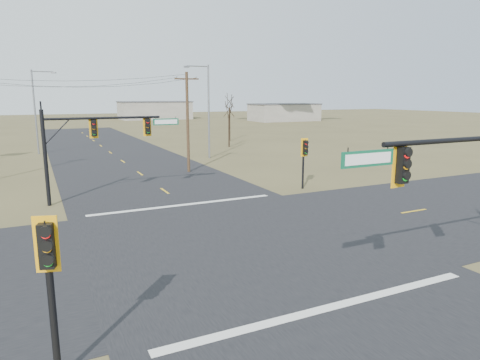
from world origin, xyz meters
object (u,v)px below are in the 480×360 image
object	(u,v)px
streetlight_a	(207,107)
mast_arm_far	(99,134)
pedestal_signal_ne	(305,151)
bare_tree_d	(229,100)
pedestal_signal_sw	(48,262)
bare_tree_c	(229,109)
utility_pole_near	(188,121)
streetlight_c	(37,107)

from	to	relation	value
streetlight_a	mast_arm_far	bearing A→B (deg)	-134.14
pedestal_signal_ne	bare_tree_d	size ratio (longest dim) A/B	0.50
pedestal_signal_sw	streetlight_a	distance (m)	38.35
mast_arm_far	bare_tree_c	size ratio (longest dim) A/B	1.35
streetlight_a	utility_pole_near	bearing A→B (deg)	-125.24
pedestal_signal_ne	pedestal_signal_sw	distance (m)	23.88
pedestal_signal_ne	streetlight_c	distance (m)	34.94
streetlight_a	bare_tree_c	distance (m)	11.01
mast_arm_far	bare_tree_d	distance (m)	39.55
bare_tree_d	mast_arm_far	bearing A→B (deg)	-126.83
utility_pole_near	streetlight_a	world-z (taller)	streetlight_a
pedestal_signal_ne	streetlight_a	xyz separation A→B (m)	(-0.54, 18.27, 2.87)
pedestal_signal_ne	streetlight_a	size ratio (longest dim) A/B	0.38
pedestal_signal_sw	bare_tree_c	xyz separation A→B (m)	(23.95, 42.89, 2.00)
pedestal_signal_sw	streetlight_c	size ratio (longest dim) A/B	0.43
streetlight_a	streetlight_c	xyz separation A→B (m)	(-16.79, 11.95, -0.18)
bare_tree_c	streetlight_a	bearing A→B (deg)	-127.10
streetlight_a	streetlight_c	world-z (taller)	streetlight_a
bare_tree_c	bare_tree_d	world-z (taller)	bare_tree_d
utility_pole_near	streetlight_c	size ratio (longest dim) A/B	0.91
bare_tree_c	pedestal_signal_ne	bearing A→B (deg)	-102.70
pedestal_signal_ne	streetlight_a	world-z (taller)	streetlight_a
pedestal_signal_sw	utility_pole_near	size ratio (longest dim) A/B	0.47
utility_pole_near	bare_tree_d	size ratio (longest dim) A/B	1.17
mast_arm_far	pedestal_signal_ne	distance (m)	14.48
bare_tree_c	bare_tree_d	xyz separation A→B (m)	(3.50, 7.54, 1.07)
mast_arm_far	pedestal_signal_ne	bearing A→B (deg)	-13.80
pedestal_signal_sw	utility_pole_near	distance (m)	29.45
mast_arm_far	bare_tree_c	world-z (taller)	bare_tree_c
bare_tree_c	bare_tree_d	distance (m)	8.38
streetlight_c	utility_pole_near	bearing A→B (deg)	-33.45
pedestal_signal_ne	utility_pole_near	size ratio (longest dim) A/B	0.43
bare_tree_d	bare_tree_c	bearing A→B (deg)	-114.88
mast_arm_far	streetlight_a	bearing A→B (deg)	46.54
utility_pole_near	pedestal_signal_sw	bearing A→B (deg)	-115.20
streetlight_a	bare_tree_c	world-z (taller)	streetlight_a
mast_arm_far	pedestal_signal_sw	distance (m)	19.22
pedestal_signal_ne	streetlight_c	bearing A→B (deg)	126.86
pedestal_signal_ne	bare_tree_d	world-z (taller)	bare_tree_d
mast_arm_far	pedestal_signal_ne	size ratio (longest dim) A/B	2.30
streetlight_c	pedestal_signal_sw	bearing A→B (deg)	-65.74
utility_pole_near	streetlight_c	distance (m)	22.87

